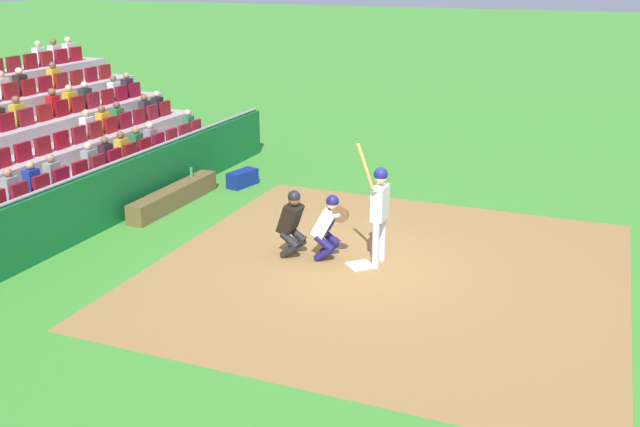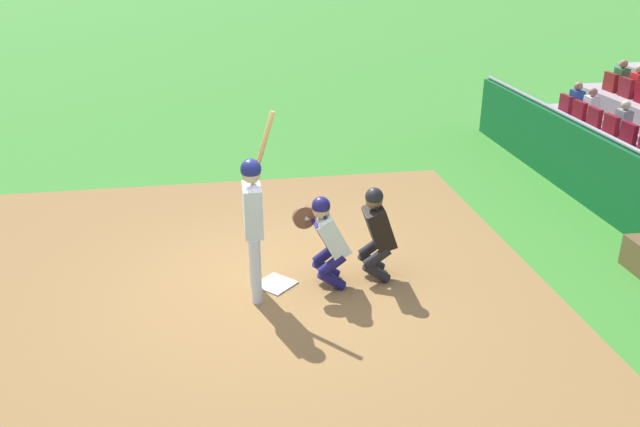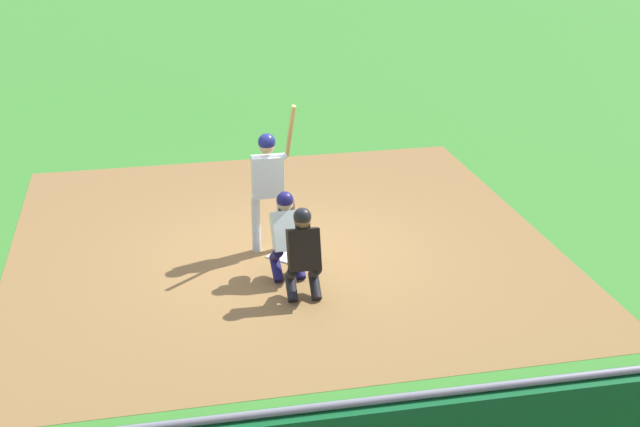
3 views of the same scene
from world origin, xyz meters
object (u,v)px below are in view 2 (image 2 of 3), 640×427
Objects in this scene: home_plate_marker at (275,284)px; batter_at_plate at (253,212)px; home_plate_umpire at (377,229)px; catcher_crouching at (326,236)px.

batter_at_plate is (-0.20, 0.26, 1.13)m from home_plate_marker.
home_plate_marker is at bearing -51.90° from batter_at_plate.
home_plate_marker is 1.52m from home_plate_umpire.
batter_at_plate is 1.69m from home_plate_umpire.
batter_at_plate is at bearing 97.83° from home_plate_umpire.
home_plate_umpire reaches higher than home_plate_marker.
batter_at_plate is at bearing 128.10° from home_plate_marker.
home_plate_umpire is at bearing -81.62° from catcher_crouching.
catcher_crouching is (0.12, -0.93, -0.44)m from batter_at_plate.
home_plate_marker is at bearing 90.72° from home_plate_umpire.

